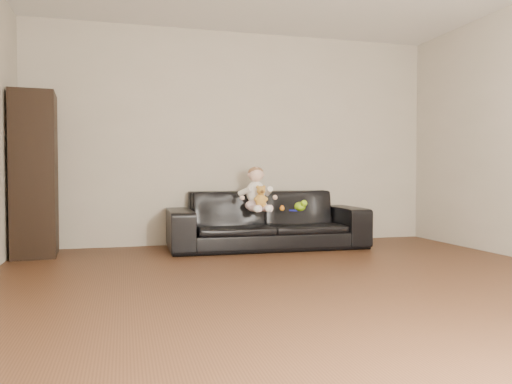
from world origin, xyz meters
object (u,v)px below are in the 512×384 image
object	(u,v)px
sofa	(267,219)
baby	(256,192)
cabinet	(35,175)
toy_blue_disc	(294,210)
teddy_bear	(261,197)
toy_rattle	(282,209)
toy_green	(300,207)

from	to	relation	value
sofa	baby	distance (m)	0.38
cabinet	toy_blue_disc	xyz separation A→B (m)	(2.77, -0.20, -0.41)
teddy_bear	toy_rattle	size ratio (longest dim) A/B	4.05
baby	toy_blue_disc	bearing A→B (deg)	-19.68
cabinet	toy_blue_disc	world-z (taller)	cabinet
sofa	toy_blue_disc	world-z (taller)	sofa
toy_green	toy_blue_disc	distance (m)	0.10
teddy_bear	toy_rattle	distance (m)	0.36
cabinet	toy_rattle	size ratio (longest dim) A/B	29.28
baby	teddy_bear	size ratio (longest dim) A/B	2.15
teddy_bear	toy_rattle	bearing A→B (deg)	10.60
cabinet	baby	xyz separation A→B (m)	(2.34, -0.18, -0.19)
baby	teddy_bear	world-z (taller)	baby
teddy_bear	toy_green	bearing A→B (deg)	-7.56
sofa	baby	size ratio (longest dim) A/B	4.47
cabinet	teddy_bear	distance (m)	2.38
toy_green	toy_blue_disc	xyz separation A→B (m)	(-0.06, 0.06, -0.05)
sofa	baby	bearing A→B (deg)	-140.91
teddy_bear	toy_green	world-z (taller)	teddy_bear
sofa	teddy_bear	size ratio (longest dim) A/B	9.59
toy_green	toy_rattle	bearing A→B (deg)	158.42
sofa	toy_blue_disc	xyz separation A→B (m)	(0.28, -0.14, 0.11)
cabinet	baby	size ratio (longest dim) A/B	3.36
baby	toy_rattle	bearing A→B (deg)	-18.25
toy_green	toy_blue_disc	size ratio (longest dim) A/B	1.49
teddy_bear	toy_green	xyz separation A→B (m)	(0.48, 0.07, -0.12)
cabinet	teddy_bear	xyz separation A→B (m)	(2.35, -0.33, -0.24)
toy_green	toy_rattle	world-z (taller)	toy_green
teddy_bear	toy_rattle	xyz separation A→B (m)	(0.29, 0.15, -0.15)
cabinet	sofa	bearing A→B (deg)	-4.97
teddy_bear	toy_blue_disc	distance (m)	0.48
sofa	toy_green	bearing A→B (deg)	-30.20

